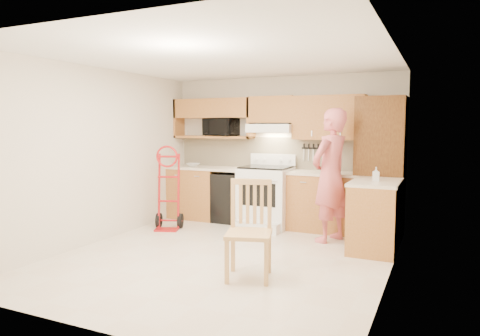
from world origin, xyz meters
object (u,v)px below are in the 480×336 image
Objects in this scene: microwave at (221,127)px; dining_chair at (249,230)px; hand_truck at (168,192)px; range at (265,191)px; person at (330,175)px.

dining_chair is at bearing -51.05° from microwave.
hand_truck is (-0.40, -1.11, -1.04)m from microwave.
hand_truck is at bearing -150.04° from range.
hand_truck is (-1.37, -0.79, 0.02)m from range.
microwave is at bearing 161.87° from range.
person reaches higher than dining_chair.
microwave reaches higher than hand_truck.
microwave is at bearing 106.01° from dining_chair.
dining_chair is at bearing 9.09° from person.
microwave is 2.37m from person.
person reaches higher than range.
range is 0.98× the size of hand_truck.
range is 1.11× the size of dining_chair.
dining_chair is (0.74, -2.35, -0.06)m from range.
range is at bearing -87.76° from person.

